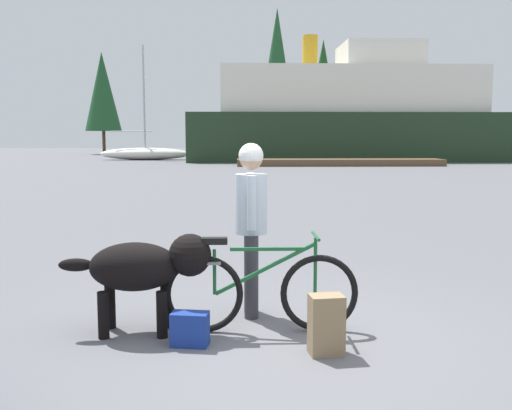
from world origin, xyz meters
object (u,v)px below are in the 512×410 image
at_px(person_cyclist, 251,212).
at_px(handbag_pannier, 190,329).
at_px(backpack, 326,325).
at_px(sailboat_moored, 145,153).
at_px(ferry_boat, 348,117).
at_px(bicycle, 260,291).
at_px(dog, 146,267).

distance_m(person_cyclist, handbag_pannier, 1.37).
bearing_deg(backpack, person_cyclist, 118.53).
relative_size(person_cyclist, sailboat_moored, 0.21).
xyz_separation_m(person_cyclist, ferry_boat, (8.02, 37.30, 2.11)).
distance_m(backpack, handbag_pannier, 1.18).
xyz_separation_m(ferry_boat, sailboat_moored, (-14.94, 0.93, -2.66)).
bearing_deg(handbag_pannier, bicycle, 28.44).
relative_size(handbag_pannier, sailboat_moored, 0.04).
distance_m(ferry_boat, sailboat_moored, 15.21).
bearing_deg(ferry_boat, bicycle, -101.86).
distance_m(handbag_pannier, ferry_boat, 39.24).
bearing_deg(handbag_pannier, ferry_boat, 77.34).
height_order(bicycle, person_cyclist, person_cyclist).
bearing_deg(bicycle, person_cyclist, 97.67).
xyz_separation_m(bicycle, dog, (-1.05, 0.02, 0.23)).
bearing_deg(sailboat_moored, backpack, -79.17).
bearing_deg(dog, ferry_boat, 76.62).
height_order(bicycle, sailboat_moored, sailboat_moored).
bearing_deg(handbag_pannier, person_cyclist, 57.37).
distance_m(backpack, ferry_boat, 39.22).
bearing_deg(bicycle, sailboat_moored, 100.24).
bearing_deg(dog, backpack, -20.52).
height_order(person_cyclist, handbag_pannier, person_cyclist).
height_order(dog, backpack, dog).
xyz_separation_m(dog, backpack, (1.58, -0.59, -0.37)).
bearing_deg(dog, sailboat_moored, 98.73).
xyz_separation_m(backpack, sailboat_moored, (-7.53, 39.33, 0.26)).
relative_size(bicycle, ferry_boat, 0.08).
bearing_deg(backpack, handbag_pannier, 168.42).
distance_m(person_cyclist, dog, 1.19).
bearing_deg(person_cyclist, handbag_pannier, -122.63).
distance_m(dog, sailboat_moored, 39.20).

